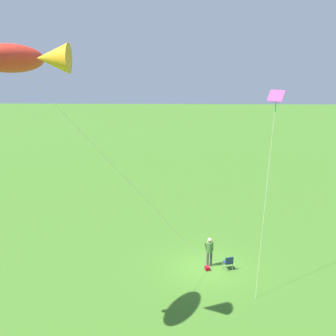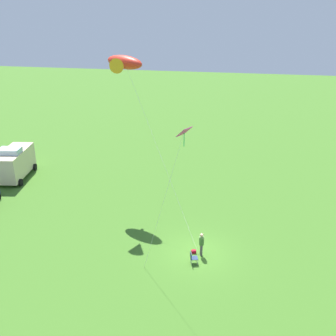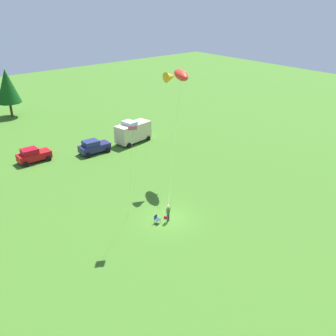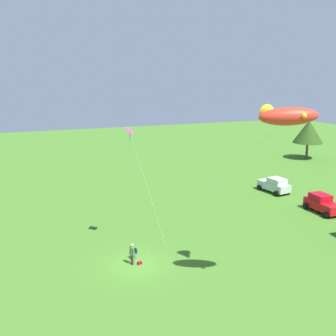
# 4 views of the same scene
# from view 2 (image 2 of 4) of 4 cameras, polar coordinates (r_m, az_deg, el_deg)

# --- Properties ---
(ground_plane) EXTENTS (160.00, 160.00, 0.00)m
(ground_plane) POSITION_cam_2_polar(r_m,az_deg,el_deg) (28.43, 4.30, -12.24)
(ground_plane) COLOR #3E6F22
(person_kite_flyer) EXTENTS (0.57, 0.42, 1.74)m
(person_kite_flyer) POSITION_cam_2_polar(r_m,az_deg,el_deg) (27.72, 4.89, -10.73)
(person_kite_flyer) COLOR #4C424B
(person_kite_flyer) RESTS_ON ground
(folding_chair) EXTENTS (0.60, 0.60, 0.82)m
(folding_chair) POSITION_cam_2_polar(r_m,az_deg,el_deg) (27.19, 3.62, -12.80)
(folding_chair) COLOR navy
(folding_chair) RESTS_ON ground
(backpack_on_grass) EXTENTS (0.29, 0.37, 0.22)m
(backpack_on_grass) POSITION_cam_2_polar(r_m,az_deg,el_deg) (28.40, 3.76, -12.00)
(backpack_on_grass) COLOR #A40D20
(backpack_on_grass) RESTS_ON ground
(van_camper_beige) EXTENTS (5.66, 3.22, 3.34)m
(van_camper_beige) POSITION_cam_2_polar(r_m,az_deg,el_deg) (42.11, -21.38, 0.77)
(van_camper_beige) COLOR beige
(van_camper_beige) RESTS_ON ground
(kite_large_fish) EXTENTS (9.38, 9.14, 12.56)m
(kite_large_fish) POSITION_cam_2_polar(r_m,az_deg,el_deg) (32.41, -6.52, 14.92)
(kite_large_fish) COLOR red
(kite_large_fish) RESTS_ON ground
(kite_diamond_rainbow) EXTENTS (1.52, 3.16, 10.21)m
(kite_diamond_rainbow) POSITION_cam_2_polar(r_m,az_deg,el_deg) (21.28, 2.10, 4.31)
(kite_diamond_rainbow) COLOR #D23691
(kite_diamond_rainbow) RESTS_ON ground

